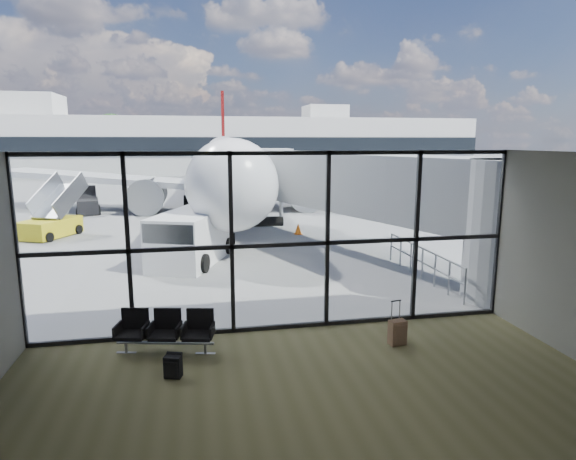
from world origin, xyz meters
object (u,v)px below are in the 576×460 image
object	(u,v)px
suitcase	(398,332)
airliner	(226,166)
seating_row	(166,329)
backpack	(173,366)
mobile_stairs	(50,225)
service_van	(191,237)
belt_loader	(88,205)

from	to	relation	value
suitcase	airliner	size ratio (longest dim) A/B	0.03
seating_row	airliner	xyz separation A→B (m)	(3.02, 24.78, 2.40)
backpack	mobile_stairs	distance (m)	17.44
service_van	mobile_stairs	xyz separation A→B (m)	(-6.93, 6.61, -0.43)
backpack	suitcase	distance (m)	5.14
suitcase	backpack	bearing A→B (deg)	177.33
suitcase	mobile_stairs	size ratio (longest dim) A/B	0.27
backpack	suitcase	size ratio (longest dim) A/B	0.48
seating_row	service_van	distance (m)	8.25
belt_loader	mobile_stairs	world-z (taller)	mobile_stairs
airliner	service_van	distance (m)	16.86
seating_row	belt_loader	bearing A→B (deg)	117.53
suitcase	belt_loader	world-z (taller)	belt_loader
seating_row	service_van	size ratio (longest dim) A/B	0.44
seating_row	suitcase	distance (m)	5.34
service_van	belt_loader	size ratio (longest dim) A/B	1.33
suitcase	service_van	world-z (taller)	service_van
service_van	seating_row	bearing A→B (deg)	-72.76
backpack	airliner	xyz separation A→B (m)	(2.84, 26.09, 2.69)
seating_row	mobile_stairs	bearing A→B (deg)	125.65
backpack	mobile_stairs	bearing A→B (deg)	130.31
airliner	backpack	bearing A→B (deg)	-93.31
belt_loader	service_van	bearing A→B (deg)	-76.08
backpack	service_van	world-z (taller)	service_van
service_van	belt_loader	distance (m)	16.10
seating_row	mobile_stairs	size ratio (longest dim) A/B	0.57
belt_loader	suitcase	bearing A→B (deg)	-74.78
suitcase	airliner	xyz separation A→B (m)	(-2.27, 25.48, 2.61)
service_van	belt_loader	bearing A→B (deg)	135.69
backpack	suitcase	bearing A→B (deg)	24.96
backpack	belt_loader	world-z (taller)	belt_loader
mobile_stairs	suitcase	bearing A→B (deg)	-28.10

